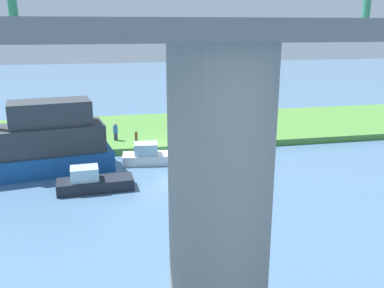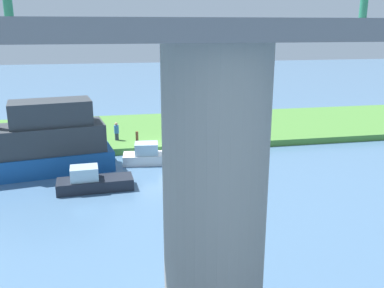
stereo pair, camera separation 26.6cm
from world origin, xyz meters
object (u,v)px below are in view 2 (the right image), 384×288
object	(u,v)px
bridge_pylon	(215,201)
motorboat_white	(153,156)
person_on_bank	(117,131)
pontoon_yellow	(38,144)
mooring_post	(137,139)
houseboat_blue	(93,181)

from	to	relation	value
bridge_pylon	motorboat_white	size ratio (longest dim) A/B	1.96
person_on_bank	pontoon_yellow	world-z (taller)	pontoon_yellow
person_on_bank	motorboat_white	world-z (taller)	person_on_bank
motorboat_white	mooring_post	bearing A→B (deg)	-71.94
mooring_post	houseboat_blue	xyz separation A→B (m)	(3.02, 6.81, -0.55)
bridge_pylon	pontoon_yellow	world-z (taller)	bridge_pylon
bridge_pylon	motorboat_white	world-z (taller)	bridge_pylon
person_on_bank	mooring_post	distance (m)	2.50
mooring_post	motorboat_white	xyz separation A→B (m)	(-0.86, 2.64, -0.54)
mooring_post	motorboat_white	world-z (taller)	mooring_post
mooring_post	pontoon_yellow	world-z (taller)	pontoon_yellow
person_on_bank	houseboat_blue	xyz separation A→B (m)	(1.60, 8.86, -0.70)
bridge_pylon	mooring_post	xyz separation A→B (m)	(0.85, -19.38, -3.27)
mooring_post	pontoon_yellow	distance (m)	7.13
bridge_pylon	pontoon_yellow	bearing A→B (deg)	-66.09
motorboat_white	houseboat_blue	xyz separation A→B (m)	(3.88, 4.17, -0.01)
motorboat_white	houseboat_blue	bearing A→B (deg)	47.09
bridge_pylon	mooring_post	bearing A→B (deg)	-87.49
pontoon_yellow	motorboat_white	bearing A→B (deg)	-177.06
mooring_post	pontoon_yellow	bearing A→B (deg)	25.18
mooring_post	motorboat_white	distance (m)	2.83
bridge_pylon	houseboat_blue	bearing A→B (deg)	-72.91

